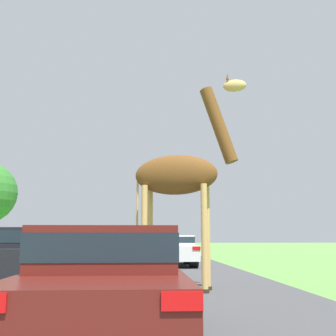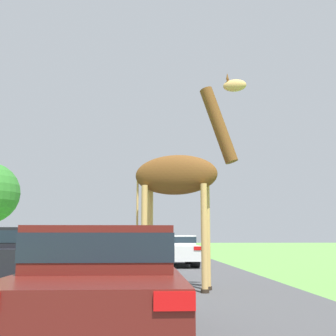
% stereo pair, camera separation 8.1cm
% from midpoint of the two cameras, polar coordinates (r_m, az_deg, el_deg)
% --- Properties ---
extents(road, '(8.30, 120.00, 0.00)m').
position_cam_midpoint_polar(road, '(29.22, -4.00, -11.63)').
color(road, '#424244').
rests_on(road, ground).
extents(giraffe_near_road, '(2.77, 1.16, 5.17)m').
position_cam_midpoint_polar(giraffe_near_road, '(10.14, 2.14, -1.02)').
color(giraffe_near_road, tan).
rests_on(giraffe_near_road, ground).
extents(car_lead_maroon, '(1.71, 4.00, 1.36)m').
position_cam_midpoint_polar(car_lead_maroon, '(5.20, -8.26, -14.81)').
color(car_lead_maroon, '#561914').
rests_on(car_lead_maroon, ground).
extents(car_queue_right, '(1.72, 3.94, 1.28)m').
position_cam_midpoint_polar(car_queue_right, '(18.42, 1.20, -10.93)').
color(car_queue_right, silver).
rests_on(car_queue_right, ground).
extents(car_queue_left, '(1.72, 4.05, 1.23)m').
position_cam_midpoint_polar(car_queue_left, '(27.42, -5.30, -10.41)').
color(car_queue_left, maroon).
rests_on(car_queue_left, ground).
extents(car_far_ahead, '(1.94, 4.11, 1.48)m').
position_cam_midpoint_polar(car_far_ahead, '(12.60, -17.45, -10.94)').
color(car_far_ahead, black).
rests_on(car_far_ahead, ground).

